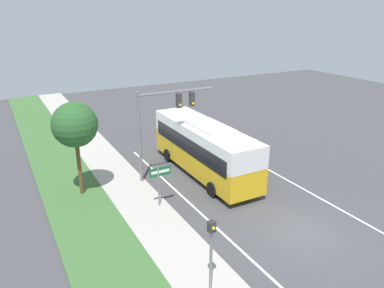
# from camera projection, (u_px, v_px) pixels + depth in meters

# --- Properties ---
(ground_plane) EXTENTS (80.00, 80.00, 0.00)m
(ground_plane) POSITION_uv_depth(u_px,v_px,m) (304.00, 234.00, 18.94)
(ground_plane) COLOR #424244
(sidewalk) EXTENTS (2.80, 80.00, 0.12)m
(sidewalk) POSITION_uv_depth(u_px,v_px,m) (197.00, 271.00, 16.15)
(sidewalk) COLOR #ADA89E
(sidewalk) RESTS_ON ground_plane
(lane_divider_near) EXTENTS (0.14, 30.00, 0.01)m
(lane_divider_near) POSITION_uv_depth(u_px,v_px,m) (246.00, 255.00, 17.33)
(lane_divider_near) COLOR silver
(lane_divider_near) RESTS_ON ground_plane
(lane_divider_far) EXTENTS (0.14, 30.00, 0.01)m
(lane_divider_far) POSITION_uv_depth(u_px,v_px,m) (353.00, 216.00, 20.54)
(lane_divider_far) COLOR silver
(lane_divider_far) RESTS_ON ground_plane
(bus) EXTENTS (2.78, 10.29, 3.69)m
(bus) POSITION_uv_depth(u_px,v_px,m) (204.00, 146.00, 25.24)
(bus) COLOR gold
(bus) RESTS_ON ground_plane
(signal_gantry) EXTENTS (5.32, 0.41, 6.03)m
(signal_gantry) POSITION_uv_depth(u_px,v_px,m) (163.00, 116.00, 23.81)
(signal_gantry) COLOR slate
(signal_gantry) RESTS_ON ground_plane
(pedestrian_signal) EXTENTS (0.28, 0.34, 3.23)m
(pedestrian_signal) POSITION_uv_depth(u_px,v_px,m) (211.00, 245.00, 14.38)
(pedestrian_signal) COLOR slate
(pedestrian_signal) RESTS_ON ground_plane
(street_sign) EXTENTS (1.29, 0.08, 2.51)m
(street_sign) POSITION_uv_depth(u_px,v_px,m) (160.00, 178.00, 20.93)
(street_sign) COLOR slate
(street_sign) RESTS_ON ground_plane
(roadside_tree) EXTENTS (2.64, 2.64, 5.70)m
(roadside_tree) POSITION_uv_depth(u_px,v_px,m) (75.00, 125.00, 21.44)
(roadside_tree) COLOR brown
(roadside_tree) RESTS_ON grass_verge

